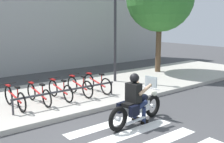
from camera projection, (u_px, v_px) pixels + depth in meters
ground_plane at (108, 141)px, 6.43m from camera, size 48.00×48.00×0.00m
sidewalk at (39, 100)px, 9.51m from camera, size 24.00×4.40×0.15m
crosswalk_stripe_2 at (129, 133)px, 6.85m from camera, size 2.80×0.40×0.01m
crosswalk_stripe_3 at (110, 124)px, 7.47m from camera, size 2.80×0.40×0.01m
motorcycle at (137, 107)px, 7.45m from camera, size 2.18×0.74×1.26m
rider at (135, 95)px, 7.33m from camera, size 0.68×0.59×1.45m
bicycle_0 at (15, 98)px, 8.28m from camera, size 0.48×1.64×0.75m
bicycle_1 at (39, 94)px, 8.76m from camera, size 0.48×1.69×0.72m
bicycle_2 at (60, 90)px, 9.23m from camera, size 0.48×1.59×0.73m
bicycle_3 at (80, 86)px, 9.70m from camera, size 0.48×1.59×0.77m
bicycle_4 at (97, 83)px, 10.18m from camera, size 0.48×1.67×0.76m
bike_rack at (68, 91)px, 8.79m from camera, size 3.72×0.07×0.49m
street_lamp at (115, 22)px, 11.61m from camera, size 0.28×0.28×4.62m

